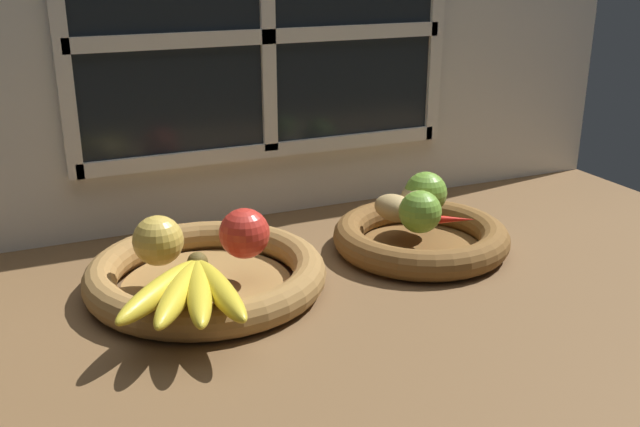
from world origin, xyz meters
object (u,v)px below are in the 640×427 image
at_px(fruit_bowl_right, 421,238).
at_px(potato_oblong, 395,208).
at_px(fruit_bowl_left, 206,275).
at_px(apple_red_right, 244,233).
at_px(banana_bunch_front, 190,290).
at_px(apple_golden_left, 158,241).
at_px(lime_near, 421,212).
at_px(lime_far, 426,193).
at_px(potato_back, 419,198).
at_px(potato_large, 422,207).
at_px(chili_pepper, 441,219).

bearing_deg(fruit_bowl_right, potato_oblong, 142.13).
distance_m(fruit_bowl_left, apple_red_right, 0.08).
relative_size(apple_red_right, banana_bunch_front, 0.36).
xyz_separation_m(apple_golden_left, apple_red_right, (0.11, -0.02, 0.00)).
bearing_deg(potato_oblong, lime_near, -81.35).
bearing_deg(lime_far, potato_back, 152.74).
bearing_deg(fruit_bowl_left, banana_bunch_front, -113.18).
distance_m(apple_red_right, potato_large, 0.29).
xyz_separation_m(fruit_bowl_left, lime_far, (0.37, 0.04, 0.06)).
distance_m(fruit_bowl_left, apple_golden_left, 0.08).
bearing_deg(chili_pepper, potato_oblong, 157.87).
bearing_deg(fruit_bowl_left, potato_back, 6.42).
relative_size(potato_large, lime_near, 1.21).
bearing_deg(fruit_bowl_right, banana_bunch_front, -163.09).
bearing_deg(fruit_bowl_right, potato_back, 65.56).
xyz_separation_m(banana_bunch_front, potato_large, (0.39, 0.12, 0.01)).
bearing_deg(apple_golden_left, potato_back, 4.71).
relative_size(fruit_bowl_left, lime_far, 4.89).
relative_size(potato_large, lime_far, 1.14).
bearing_deg(apple_red_right, potato_back, 10.61).
bearing_deg(banana_bunch_front, lime_far, 20.25).
xyz_separation_m(apple_red_right, banana_bunch_front, (-0.10, -0.10, -0.02)).
bearing_deg(potato_large, lime_far, 52.13).
bearing_deg(apple_red_right, apple_golden_left, 168.31).
bearing_deg(potato_large, fruit_bowl_right, 0.00).
xyz_separation_m(lime_near, lime_far, (0.05, 0.07, 0.00)).
height_order(potato_large, chili_pepper, potato_large).
xyz_separation_m(banana_bunch_front, lime_far, (0.42, 0.16, 0.02)).
distance_m(fruit_bowl_left, potato_oblong, 0.31).
bearing_deg(banana_bunch_front, fruit_bowl_right, 16.91).
distance_m(banana_bunch_front, potato_large, 0.41).
relative_size(banana_bunch_front, lime_near, 3.01).
height_order(fruit_bowl_left, potato_back, potato_back).
xyz_separation_m(fruit_bowl_right, potato_large, (-0.00, 0.00, 0.05)).
height_order(banana_bunch_front, chili_pepper, banana_bunch_front).
bearing_deg(apple_golden_left, banana_bunch_front, -85.74).
bearing_deg(lime_near, apple_red_right, 176.05).
bearing_deg(fruit_bowl_left, apple_red_right, -18.57).
height_order(fruit_bowl_right, lime_far, lime_far).
xyz_separation_m(fruit_bowl_left, potato_back, (0.36, 0.04, 0.05)).
height_order(potato_large, potato_back, same).
xyz_separation_m(fruit_bowl_right, lime_near, (-0.02, -0.04, 0.06)).
bearing_deg(lime_far, banana_bunch_front, -159.75).
bearing_deg(potato_oblong, lime_far, 9.25).
distance_m(lime_near, chili_pepper, 0.05).
distance_m(apple_red_right, lime_near, 0.27).
distance_m(apple_golden_left, lime_near, 0.38).
distance_m(fruit_bowl_right, banana_bunch_front, 0.41).
distance_m(fruit_bowl_right, potato_oblong, 0.06).
height_order(lime_far, chili_pepper, lime_far).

